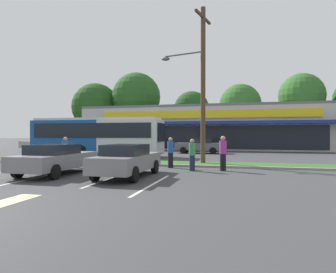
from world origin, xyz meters
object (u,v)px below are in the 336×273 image
object	(u,v)px
pedestrian_near_bench	(171,152)
pedestrian_mid	(223,153)
car_0	(42,144)
car_2	(200,146)
city_bus	(97,136)
car_3	(133,145)
pedestrian_by_pole	(65,152)
pedestrian_far	(192,155)
car_1	(127,160)
car_4	(55,159)
bus_stop_bench	(50,157)
utility_pole	(201,81)

from	to	relation	value
pedestrian_near_bench	pedestrian_mid	bearing A→B (deg)	162.05
car_0	car_2	size ratio (longest dim) A/B	1.00
city_bus	pedestrian_mid	size ratio (longest dim) A/B	6.33
city_bus	pedestrian_mid	distance (m)	13.49
car_2	car_3	xyz separation A→B (m)	(-6.81, -0.46, 0.04)
pedestrian_by_pole	pedestrian_far	size ratio (longest dim) A/B	1.05
city_bus	pedestrian_near_bench	bearing A→B (deg)	-41.83
pedestrian_mid	car_1	bearing A→B (deg)	100.59
car_2	car_4	size ratio (longest dim) A/B	1.03
car_3	pedestrian_mid	xyz separation A→B (m)	(9.93, -13.37, 0.11)
bus_stop_bench	car_2	world-z (taller)	car_2
city_bus	pedestrian_near_bench	size ratio (longest dim) A/B	6.63
city_bus	pedestrian_far	world-z (taller)	city_bus
bus_stop_bench	car_4	world-z (taller)	car_4
car_0	pedestrian_by_pole	bearing A→B (deg)	130.93
pedestrian_near_bench	pedestrian_far	bearing A→B (deg)	137.18
utility_pole	car_2	bearing A→B (deg)	98.25
car_3	car_4	xyz separation A→B (m)	(2.50, -16.71, -0.05)
utility_pole	car_3	world-z (taller)	utility_pole
utility_pole	pedestrian_near_bench	bearing A→B (deg)	-123.04
utility_pole	pedestrian_far	xyz separation A→B (m)	(0.01, -3.30, -4.35)
pedestrian_by_pole	pedestrian_mid	bearing A→B (deg)	135.44
car_1	pedestrian_mid	bearing A→B (deg)	-50.47
pedestrian_near_bench	car_1	bearing A→B (deg)	72.16
pedestrian_mid	utility_pole	bearing A→B (deg)	-1.07
car_2	car_4	bearing A→B (deg)	75.90
utility_pole	pedestrian_near_bench	size ratio (longest dim) A/B	5.67
city_bus	car_3	xyz separation A→B (m)	(1.10, 5.65, -0.97)
car_0	car_1	xyz separation A→B (m)	(17.04, -16.96, -0.06)
car_0	pedestrian_near_bench	bearing A→B (deg)	144.27
city_bus	car_1	bearing A→B (deg)	-58.12
utility_pole	pedestrian_mid	bearing A→B (deg)	-62.14
pedestrian_mid	bus_stop_bench	bearing A→B (deg)	58.34
car_2	pedestrian_by_pole	distance (m)	15.07
pedestrian_by_pole	pedestrian_mid	world-z (taller)	pedestrian_mid
car_1	car_2	xyz separation A→B (m)	(0.81, 17.07, 0.01)
utility_pole	city_bus	bearing A→B (deg)	153.06
city_bus	bus_stop_bench	bearing A→B (deg)	-86.70
city_bus	car_2	world-z (taller)	city_bus
utility_pole	car_2	size ratio (longest dim) A/B	2.09
car_3	pedestrian_mid	distance (m)	16.65
bus_stop_bench	pedestrian_near_bench	size ratio (longest dim) A/B	0.94
car_3	pedestrian_near_bench	size ratio (longest dim) A/B	2.54
car_2	pedestrian_by_pole	xyz separation A→B (m)	(-5.95, -13.84, 0.11)
city_bus	car_0	bearing A→B (deg)	147.86
utility_pole	city_bus	distance (m)	11.19
car_1	car_3	xyz separation A→B (m)	(-6.00, 16.61, 0.05)
utility_pole	car_4	size ratio (longest dim) A/B	2.14
city_bus	car_4	xyz separation A→B (m)	(3.60, -11.06, -1.03)
utility_pole	car_1	xyz separation A→B (m)	(-2.40, -6.13, -4.43)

